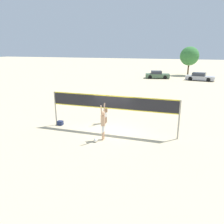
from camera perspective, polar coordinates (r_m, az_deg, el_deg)
The scene contains 9 objects.
ground_plane at distance 15.13m, azimuth 0.00°, elevation -5.04°, with size 200.00×200.00×0.00m, color beige.
volleyball_net at distance 14.54m, azimuth 0.00°, elevation 1.94°, with size 8.78×0.10×2.52m.
player_spiker at distance 13.40m, azimuth -2.37°, elevation -2.39°, with size 0.28×0.73×2.30m.
player_blocker at distance 16.45m, azimuth -1.66°, elevation 0.87°, with size 0.28×0.70×2.13m.
volleyball at distance 13.48m, azimuth -4.32°, elevation -7.35°, with size 0.24×0.24×0.24m.
gear_bag at distance 16.72m, azimuth -13.34°, elevation -2.79°, with size 0.38×0.31×0.32m.
parked_car_near at distance 42.05m, azimuth 11.70°, elevation 9.46°, with size 4.60×2.58×1.37m.
parked_car_mid at distance 41.39m, azimuth 21.97°, elevation 8.48°, with size 4.98×2.78×1.35m.
tree_left_cluster at distance 48.07m, azimuth 19.58°, elevation 13.59°, with size 3.73×3.73×5.73m.
Camera 1 is at (4.25, -13.41, 5.57)m, focal length 35.00 mm.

